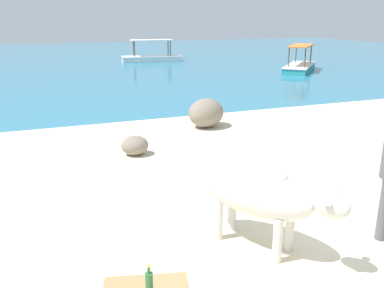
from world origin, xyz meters
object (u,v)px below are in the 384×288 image
Objects in this scene: boat_white at (152,57)px; boat_teal at (300,66)px; bottle at (149,283)px; cow at (259,193)px.

boat_white is 9.11m from boat_teal.
cow is at bearing 32.33° from bottle.
bottle is 0.08× the size of boat_white.
bottle is at bearing 81.85° from boat_white.
boat_white and boat_teal have the same top height.
cow is 6.18× the size of bottle.
cow is 21.37m from boat_white.
bottle is 19.04m from boat_teal.
cow is at bearing 85.34° from boat_white.
cow is 1.93m from bottle.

